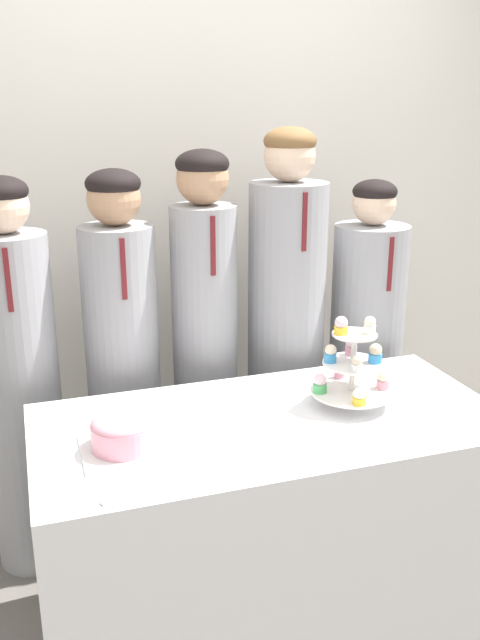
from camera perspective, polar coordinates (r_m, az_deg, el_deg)
The scene contains 10 objects.
wall_back at distance 3.07m, azimuth -4.62°, elevation 10.33°, with size 9.00×0.06×2.70m.
table at distance 2.42m, azimuth 2.52°, elevation -16.56°, with size 1.52×0.73×0.77m.
round_cake at distance 2.04m, azimuth -9.83°, elevation -9.24°, with size 0.25×0.25×0.12m.
cake_knife at distance 1.87m, azimuth -8.99°, elevation -13.96°, with size 0.28×0.15×0.01m.
cupcake_stand at distance 2.29m, azimuth 9.46°, elevation -3.89°, with size 0.28×0.28×0.31m.
student_0 at distance 2.67m, azimuth -17.97°, elevation -5.61°, with size 0.29×0.30×1.52m.
student_1 at distance 2.69m, azimuth -9.76°, elevation -4.53°, with size 0.28×0.29×1.53m.
student_2 at distance 2.73m, azimuth -2.93°, elevation -2.88°, with size 0.26×0.26×1.59m.
student_3 at distance 2.83m, azimuth 3.86°, elevation -1.89°, with size 0.31×0.32×1.66m.
student_4 at distance 3.03m, azimuth 10.47°, elevation -3.11°, with size 0.31×0.32×1.45m.
Camera 1 is at (-0.72, -1.49, 1.75)m, focal length 38.00 mm.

